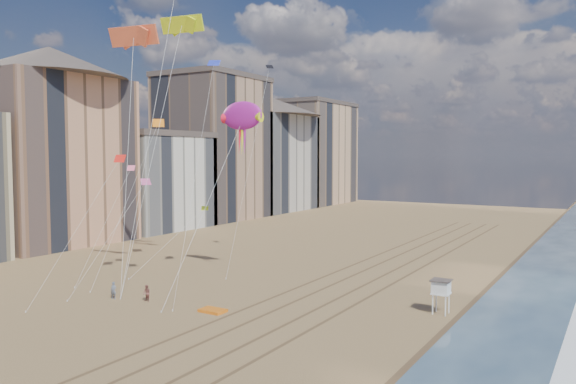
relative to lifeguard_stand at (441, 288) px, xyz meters
The scene contains 9 objects.
wet_sand 14.64m from the lifeguard_stand, 66.85° to the left, with size 260.00×260.00×0.00m, color #42301E.
tracks 11.46m from the lifeguard_stand, 162.86° to the left, with size 7.68×120.00×0.01m.
buildings 71.62m from the lifeguard_stand, 146.62° to the left, with size 34.72×131.35×29.00m.
lifeguard_stand is the anchor object (origin of this frame).
grounded_kite 18.74m from the lifeguard_stand, 150.73° to the right, with size 2.14×1.36×0.24m, color orange.
show_kite 25.27m from the lifeguard_stand, behind, with size 4.64×6.86×20.44m.
kite_flyer_a 28.51m from the lifeguard_stand, 158.66° to the right, with size 0.56×0.37×1.55m, color slate.
kite_flyer_b 25.20m from the lifeguard_stand, 157.85° to the right, with size 0.72×0.56×1.49m, color brown.
small_kites 30.85m from the lifeguard_stand, behind, with size 13.24×16.11×16.66m.
Camera 1 is at (25.69, -18.17, 12.91)m, focal length 35.00 mm.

